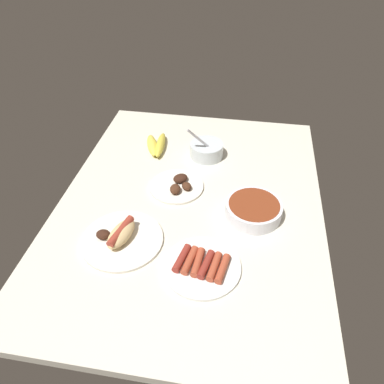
{
  "coord_description": "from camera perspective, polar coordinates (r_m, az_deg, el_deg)",
  "views": [
    {
      "loc": [
        93.73,
        16.14,
        85.42
      ],
      "look_at": [
        -1.83,
        0.34,
        3.0
      ],
      "focal_mm": 34.44,
      "sensor_mm": 36.0,
      "label": 1
    }
  ],
  "objects": [
    {
      "name": "ground_plane",
      "position": [
        1.29,
        -0.28,
        -2.03
      ],
      "size": [
        120.0,
        90.0,
        3.0
      ],
      "primitive_type": "cube",
      "color": "silver"
    },
    {
      "name": "bowl_chili",
      "position": [
        1.23,
        9.51,
        -2.66
      ],
      "size": [
        18.56,
        18.56,
        5.1
      ],
      "color": "white",
      "rests_on": "ground_plane"
    },
    {
      "name": "plate_grilled_meat",
      "position": [
        1.33,
        -2.27,
        0.98
      ],
      "size": [
        19.56,
        19.56,
        4.05
      ],
      "color": "white",
      "rests_on": "ground_plane"
    },
    {
      "name": "plate_hotdog_assembled",
      "position": [
        1.16,
        -10.93,
        -6.88
      ],
      "size": [
        25.31,
        25.31,
        5.61
      ],
      "color": "white",
      "rests_on": "ground_plane"
    },
    {
      "name": "plate_sausages",
      "position": [
        1.07,
        1.53,
        -11.32
      ],
      "size": [
        22.63,
        22.63,
        3.21
      ],
      "color": "white",
      "rests_on": "ground_plane"
    },
    {
      "name": "banana_bunch",
      "position": [
        1.54,
        -5.53,
        7.25
      ],
      "size": [
        17.56,
        10.28,
        3.7
      ],
      "color": "#E5D14C",
      "rests_on": "ground_plane"
    },
    {
      "name": "bowl_coleslaw",
      "position": [
        1.48,
        2.27,
        6.61
      ],
      "size": [
        13.17,
        13.48,
        15.04
      ],
      "color": "silver",
      "rests_on": "ground_plane"
    }
  ]
}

